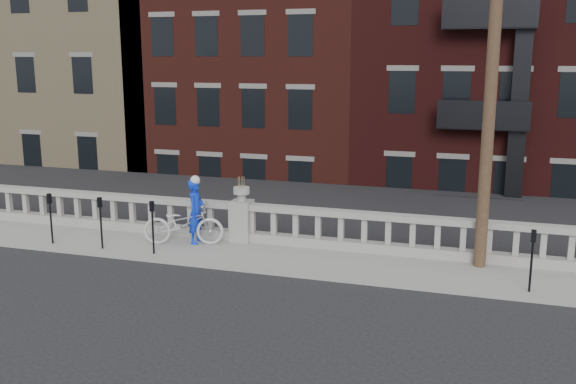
{
  "coord_description": "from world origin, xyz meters",
  "views": [
    {
      "loc": [
        6.2,
        -11.68,
        5.07
      ],
      "look_at": [
        1.54,
        3.2,
        1.74
      ],
      "focal_mm": 40.0,
      "sensor_mm": 36.0,
      "label": 1
    }
  ],
  "objects": [
    {
      "name": "utility_pole",
      "position": [
        6.2,
        3.6,
        5.24
      ],
      "size": [
        1.6,
        0.28,
        10.0
      ],
      "color": "#422D1E",
      "rests_on": "sidewalk"
    },
    {
      "name": "parking_meter_d",
      "position": [
        -1.69,
        2.15,
        1.0
      ],
      "size": [
        0.1,
        0.09,
        1.36
      ],
      "color": "black",
      "rests_on": "sidewalk"
    },
    {
      "name": "parking_meter_b",
      "position": [
        -4.72,
        2.15,
        1.0
      ],
      "size": [
        0.1,
        0.09,
        1.36
      ],
      "color": "black",
      "rests_on": "sidewalk"
    },
    {
      "name": "cyclist",
      "position": [
        -1.07,
        3.37,
        1.01
      ],
      "size": [
        0.45,
        0.65,
        1.72
      ],
      "primitive_type": "imported",
      "rotation": [
        0.0,
        0.0,
        1.63
      ],
      "color": "#0D2FD1",
      "rests_on": "sidewalk"
    },
    {
      "name": "parking_meter_e",
      "position": [
        7.25,
        2.15,
        1.0
      ],
      "size": [
        0.1,
        0.09,
        1.36
      ],
      "color": "black",
      "rests_on": "sidewalk"
    },
    {
      "name": "bicycle",
      "position": [
        -1.35,
        3.14,
        0.71
      ],
      "size": [
        2.25,
        1.31,
        1.12
      ],
      "primitive_type": "imported",
      "rotation": [
        0.0,
        0.0,
        1.86
      ],
      "color": "silver",
      "rests_on": "sidewalk"
    },
    {
      "name": "lower_level",
      "position": [
        0.56,
        23.04,
        2.63
      ],
      "size": [
        80.0,
        44.0,
        20.8
      ],
      "color": "#605E59",
      "rests_on": "ground"
    },
    {
      "name": "planter_pedestal",
      "position": [
        0.0,
        3.95,
        0.83
      ],
      "size": [
        0.55,
        0.55,
        1.76
      ],
      "color": "gray",
      "rests_on": "sidewalk"
    },
    {
      "name": "ground",
      "position": [
        0.0,
        0.0,
        0.0
      ],
      "size": [
        120.0,
        120.0,
        0.0
      ],
      "primitive_type": "plane",
      "color": "black",
      "rests_on": "ground"
    },
    {
      "name": "sidewalk",
      "position": [
        0.0,
        3.0,
        0.07
      ],
      "size": [
        32.0,
        2.2,
        0.15
      ],
      "primitive_type": "cube",
      "color": "gray",
      "rests_on": "ground"
    },
    {
      "name": "parking_meter_c",
      "position": [
        -3.19,
        2.15,
        1.0
      ],
      "size": [
        0.1,
        0.09,
        1.36
      ],
      "color": "black",
      "rests_on": "sidewalk"
    },
    {
      "name": "balustrade",
      "position": [
        0.0,
        3.95,
        0.64
      ],
      "size": [
        28.0,
        0.34,
        1.03
      ],
      "color": "gray",
      "rests_on": "sidewalk"
    }
  ]
}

